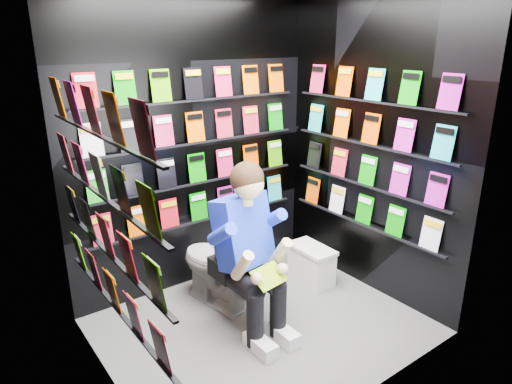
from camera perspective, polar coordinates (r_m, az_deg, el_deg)
floor at (r=3.87m, az=0.74°, el=-16.39°), size 2.40×2.40×0.00m
wall_back at (r=4.11m, az=-7.70°, el=5.53°), size 2.40×0.04×2.60m
wall_front at (r=2.62m, az=14.25°, el=-2.62°), size 2.40×0.04×2.60m
wall_left at (r=2.78m, az=-19.26°, el=-1.90°), size 0.04×2.00×2.60m
wall_right at (r=4.12m, az=14.27°, el=5.13°), size 0.04×2.00×2.60m
comics_back at (r=4.09m, az=-7.50°, el=5.52°), size 2.10×0.06×1.37m
comics_left at (r=2.78m, az=-18.68°, el=-1.68°), size 0.06×1.70×1.37m
comics_right at (r=4.09m, az=14.00°, el=5.15°), size 0.06×1.70×1.37m
toilet at (r=4.01m, az=-4.94°, el=-8.99°), size 0.52×0.80×0.73m
longbox at (r=4.44m, az=6.91°, el=-9.13°), size 0.25×0.44×0.33m
longbox_lid at (r=4.36m, az=7.00°, el=-7.05°), size 0.27×0.46×0.03m
reader at (r=3.53m, az=-1.87°, el=-5.06°), size 0.69×0.91×1.53m
held_comic at (r=3.38m, az=1.62°, el=-10.46°), size 0.28×0.19×0.11m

